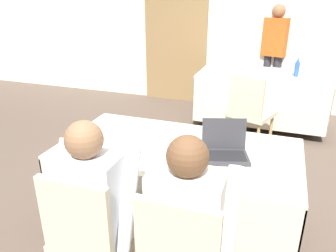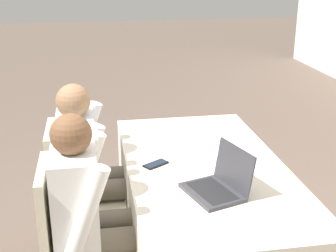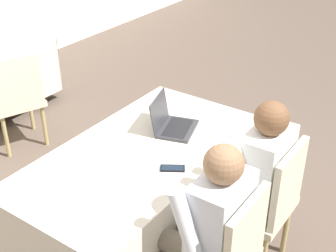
{
  "view_description": "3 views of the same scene",
  "coord_description": "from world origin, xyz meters",
  "px_view_note": "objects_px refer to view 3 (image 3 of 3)",
  "views": [
    {
      "loc": [
        0.62,
        -2.0,
        1.77
      ],
      "look_at": [
        0.0,
        -0.22,
        0.98
      ],
      "focal_mm": 35.0,
      "sensor_mm": 36.0,
      "label": 1
    },
    {
      "loc": [
        2.36,
        -0.62,
        1.86
      ],
      "look_at": [
        0.0,
        -0.22,
        0.98
      ],
      "focal_mm": 50.0,
      "sensor_mm": 36.0,
      "label": 2
    },
    {
      "loc": [
        -1.91,
        -1.55,
        2.32
      ],
      "look_at": [
        0.0,
        -0.22,
        0.98
      ],
      "focal_mm": 50.0,
      "sensor_mm": 36.0,
      "label": 3
    }
  ],
  "objects_px": {
    "cell_phone": "(173,168)",
    "chair_near_right": "(265,201)",
    "person_checkered_shirt": "(206,224)",
    "person_white_shirt": "(252,174)",
    "laptop": "(172,124)",
    "chair_far_spare": "(16,97)"
  },
  "relations": [
    {
      "from": "cell_phone",
      "to": "person_checkered_shirt",
      "type": "height_order",
      "value": "person_checkered_shirt"
    },
    {
      "from": "chair_far_spare",
      "to": "person_checkered_shirt",
      "type": "xyz_separation_m",
      "value": [
        -0.62,
        -2.29,
        0.16
      ]
    },
    {
      "from": "person_white_shirt",
      "to": "laptop",
      "type": "bearing_deg",
      "value": -95.73
    },
    {
      "from": "chair_far_spare",
      "to": "laptop",
      "type": "bearing_deg",
      "value": 110.56
    },
    {
      "from": "chair_far_spare",
      "to": "person_white_shirt",
      "type": "xyz_separation_m",
      "value": [
        -0.07,
        -2.29,
        0.16
      ]
    },
    {
      "from": "cell_phone",
      "to": "person_white_shirt",
      "type": "xyz_separation_m",
      "value": [
        0.32,
        -0.37,
        -0.07
      ]
    },
    {
      "from": "chair_near_right",
      "to": "person_white_shirt",
      "type": "distance_m",
      "value": 0.19
    },
    {
      "from": "cell_phone",
      "to": "chair_near_right",
      "type": "height_order",
      "value": "chair_near_right"
    },
    {
      "from": "person_checkered_shirt",
      "to": "person_white_shirt",
      "type": "xyz_separation_m",
      "value": [
        0.54,
        0.0,
        0.0
      ]
    },
    {
      "from": "laptop",
      "to": "chair_far_spare",
      "type": "relative_size",
      "value": 0.4
    },
    {
      "from": "chair_far_spare",
      "to": "person_white_shirt",
      "type": "height_order",
      "value": "person_white_shirt"
    },
    {
      "from": "cell_phone",
      "to": "chair_near_right",
      "type": "xyz_separation_m",
      "value": [
        0.32,
        -0.47,
        -0.23
      ]
    },
    {
      "from": "cell_phone",
      "to": "chair_far_spare",
      "type": "relative_size",
      "value": 0.17
    },
    {
      "from": "cell_phone",
      "to": "chair_near_right",
      "type": "distance_m",
      "value": 0.61
    },
    {
      "from": "chair_near_right",
      "to": "person_checkered_shirt",
      "type": "relative_size",
      "value": 0.78
    },
    {
      "from": "cell_phone",
      "to": "chair_far_spare",
      "type": "bearing_deg",
      "value": 45.53
    },
    {
      "from": "cell_phone",
      "to": "chair_far_spare",
      "type": "distance_m",
      "value": 1.98
    },
    {
      "from": "person_checkered_shirt",
      "to": "laptop",
      "type": "bearing_deg",
      "value": -133.84
    },
    {
      "from": "person_checkered_shirt",
      "to": "person_white_shirt",
      "type": "distance_m",
      "value": 0.54
    },
    {
      "from": "laptop",
      "to": "cell_phone",
      "type": "distance_m",
      "value": 0.46
    },
    {
      "from": "person_checkered_shirt",
      "to": "person_white_shirt",
      "type": "height_order",
      "value": "same"
    },
    {
      "from": "chair_near_right",
      "to": "person_white_shirt",
      "type": "bearing_deg",
      "value": -90.0
    }
  ]
}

